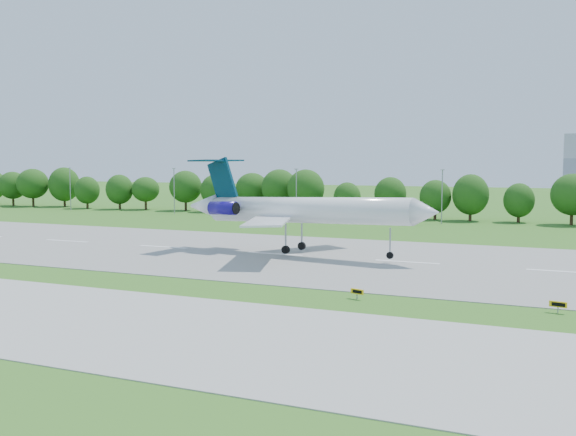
# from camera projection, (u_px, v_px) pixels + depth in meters

# --- Properties ---
(ground) EXTENTS (600.00, 600.00, 0.00)m
(ground) POSITION_uv_depth(u_px,v_px,m) (186.00, 283.00, 73.53)
(ground) COLOR #2F681B
(ground) RESTS_ON ground
(runway) EXTENTS (400.00, 45.00, 0.08)m
(runway) POSITION_uv_depth(u_px,v_px,m) (275.00, 254.00, 96.43)
(runway) COLOR gray
(runway) RESTS_ON ground
(taxiway) EXTENTS (400.00, 23.00, 0.08)m
(taxiway) POSITION_uv_depth(u_px,v_px,m) (77.00, 318.00, 57.04)
(taxiway) COLOR #ADADA8
(taxiway) RESTS_ON ground
(tree_line) EXTENTS (288.40, 8.40, 10.40)m
(tree_line) POSITION_uv_depth(u_px,v_px,m) (387.00, 193.00, 157.28)
(tree_line) COLOR #382314
(tree_line) RESTS_ON ground
(light_poles) EXTENTS (175.90, 0.25, 12.19)m
(light_poles) POSITION_uv_depth(u_px,v_px,m) (366.00, 194.00, 149.08)
(light_poles) COLOR gray
(light_poles) RESTS_ON ground
(airliner) EXTENTS (41.52, 30.05, 14.12)m
(airliner) POSITION_uv_depth(u_px,v_px,m) (295.00, 209.00, 94.88)
(airliner) COLOR white
(airliner) RESTS_ON ground
(taxi_sign_centre) EXTENTS (1.48, 0.60, 1.05)m
(taxi_sign_centre) POSITION_uv_depth(u_px,v_px,m) (357.00, 292.00, 64.95)
(taxi_sign_centre) COLOR gray
(taxi_sign_centre) RESTS_ON ground
(taxi_sign_right) EXTENTS (1.57, 0.45, 1.10)m
(taxi_sign_right) POSITION_uv_depth(u_px,v_px,m) (558.00, 305.00, 58.97)
(taxi_sign_right) COLOR gray
(taxi_sign_right) RESTS_ON ground
(service_vehicle_a) EXTENTS (3.63, 1.41, 1.18)m
(service_vehicle_a) POSITION_uv_depth(u_px,v_px,m) (259.00, 218.00, 153.11)
(service_vehicle_a) COLOR white
(service_vehicle_a) RESTS_ON ground
(service_vehicle_b) EXTENTS (4.12, 2.37, 1.32)m
(service_vehicle_b) POSITION_uv_depth(u_px,v_px,m) (328.00, 217.00, 153.17)
(service_vehicle_b) COLOR silver
(service_vehicle_b) RESTS_ON ground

